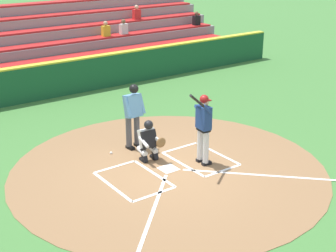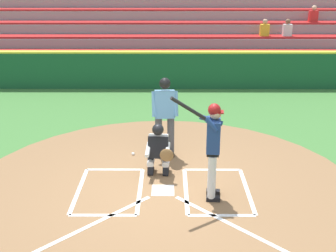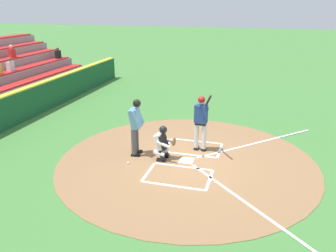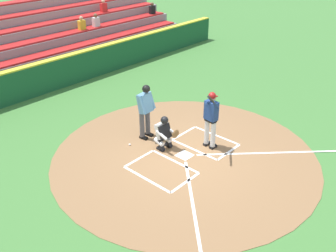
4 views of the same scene
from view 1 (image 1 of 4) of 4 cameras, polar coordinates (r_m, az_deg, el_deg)
name	(u,v)px [view 1 (image 1 of 4)]	position (r m, az deg, el deg)	size (l,w,h in m)	color
ground_plane	(168,169)	(12.57, 0.05, -5.02)	(120.00, 120.00, 0.00)	#427A38
dirt_circle	(168,169)	(12.57, 0.05, -4.99)	(8.00, 8.00, 0.01)	olive
home_plate_and_chalk	(190,182)	(11.94, 2.55, -6.44)	(7.93, 4.91, 0.01)	white
batter	(203,124)	(12.47, 4.13, 0.19)	(0.98, 0.65, 2.13)	silver
catcher	(149,140)	(12.84, -2.23, -1.58)	(0.59, 0.63, 1.13)	black
plate_umpire	(133,112)	(13.45, -4.05, 1.67)	(0.60, 0.44, 1.86)	#4C4C51
baseball	(111,153)	(13.49, -6.60, -3.11)	(0.07, 0.07, 0.07)	white
backstop_wall	(48,80)	(18.57, -13.73, 5.17)	(22.00, 0.36, 1.31)	#19512D
bleacher_stand	(11,52)	(21.99, -17.74, 8.12)	(20.00, 5.10, 3.45)	gray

